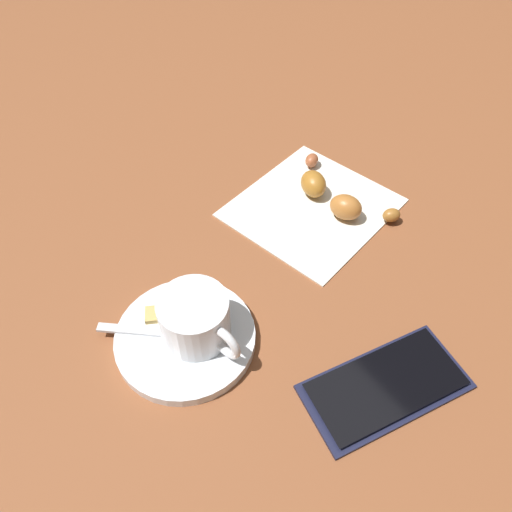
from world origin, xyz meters
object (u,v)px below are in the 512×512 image
Objects in this scene: napkin at (312,207)px; cell_phone at (386,386)px; sugar_packet at (177,311)px; croissant at (332,194)px; teaspoon at (180,332)px; espresso_cup at (196,319)px; saucer at (186,338)px.

cell_phone is at bearing 65.23° from napkin.
sugar_packet is 0.40× the size of cell_phone.
croissant is at bearing -120.46° from cell_phone.
napkin is 1.11× the size of cell_phone.
napkin is (-0.23, -0.07, -0.01)m from teaspoon.
cell_phone is at bearing 151.86° from sugar_packet.
teaspoon is at bearing 16.20° from napkin.
teaspoon reaches higher than sugar_packet.
espresso_cup is 0.56× the size of cell_phone.
napkin is (-0.22, -0.04, -0.01)m from sugar_packet.
saucer is at bearing -29.40° from espresso_cup.
teaspoon is 1.55× the size of sugar_packet.
espresso_cup reaches higher than sugar_packet.
espresso_cup reaches higher than napkin.
saucer is at bearing 17.32° from napkin.
cell_phone is (-0.11, 0.15, -0.03)m from espresso_cup.
espresso_cup is at bearing 125.25° from sugar_packet.
saucer reaches higher than cell_phone.
teaspoon is 0.03m from sugar_packet.
espresso_cup is 0.23m from napkin.
croissant is at bearing -142.50° from sugar_packet.
saucer is 0.87× the size of croissant.
croissant is (-0.02, 0.01, 0.02)m from napkin.
saucer is at bearing -51.40° from cell_phone.
napkin is at bearing -162.68° from saucer.
saucer is 0.01m from teaspoon.
saucer is 1.50× the size of espresso_cup.
sugar_packet reaches higher than cell_phone.
saucer is at bearing 13.81° from croissant.
espresso_cup is 0.25m from croissant.
teaspoon is 0.24m from napkin.
croissant reaches higher than cell_phone.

